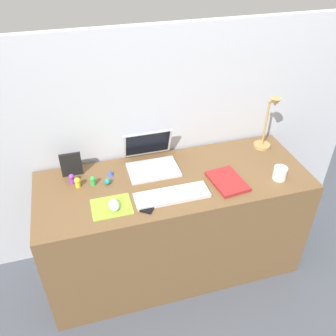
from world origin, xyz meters
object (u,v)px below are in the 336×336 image
toy_figurine_yellow (77,182)px  toy_figurine_teal (107,181)px  laptop (151,158)px  toy_figurine_blue (111,173)px  keyboard (172,195)px  toy_figurine_green (93,181)px  cell_phone (150,205)px  toy_figurine_purple (72,179)px  coffee_mug (280,173)px  desk_lamp (268,125)px  notebook_pad (227,181)px  mouse (114,205)px  picture_frame (71,165)px

toy_figurine_yellow → toy_figurine_teal: bearing=-7.7°
laptop → toy_figurine_blue: (-0.25, -0.04, -0.03)m
keyboard → toy_figurine_green: toy_figurine_green is taller
cell_phone → toy_figurine_purple: size_ratio=2.10×
coffee_mug → desk_lamp: bearing=77.6°
cell_phone → coffee_mug: (0.78, 0.02, 0.03)m
toy_figurine_blue → notebook_pad: bearing=-21.9°
desk_lamp → toy_figurine_purple: bearing=-178.9°
mouse → picture_frame: picture_frame is taller
mouse → notebook_pad: 0.66m
desk_lamp → picture_frame: (-1.22, 0.05, -0.10)m
desk_lamp → toy_figurine_teal: desk_lamp is taller
keyboard → toy_figurine_teal: size_ratio=10.94×
cell_phone → toy_figurine_yellow: bearing=177.7°
mouse → toy_figurine_teal: size_ratio=2.56×
coffee_mug → toy_figurine_purple: 1.19m
mouse → toy_figurine_blue: same height
desk_lamp → picture_frame: 1.22m
toy_figurine_purple → toy_figurine_yellow: (0.03, -0.04, 0.00)m
keyboard → mouse: bearing=-179.7°
cell_phone → toy_figurine_teal: toy_figurine_teal is taller
mouse → notebook_pad: mouse is taller
coffee_mug → toy_figurine_green: coffee_mug is taller
desk_lamp → toy_figurine_green: (-1.11, -0.07, -0.15)m
picture_frame → laptop: bearing=-3.6°
toy_figurine_blue → toy_figurine_teal: 0.08m
keyboard → toy_figurine_yellow: bearing=154.7°
laptop → notebook_pad: bearing=-37.4°
picture_frame → toy_figurine_purple: size_ratio=2.46×
toy_figurine_blue → toy_figurine_teal: bearing=-111.1°
toy_figurine_yellow → notebook_pad: bearing=-13.5°
coffee_mug → toy_figurine_blue: 0.98m
keyboard → notebook_pad: (0.34, 0.03, 0.00)m
cell_phone → toy_figurine_green: (-0.27, 0.26, 0.02)m
cell_phone → toy_figurine_purple: 0.49m
mouse → toy_figurine_green: bearing=110.1°
notebook_pad → toy_figurine_blue: bearing=151.5°
coffee_mug → mouse: bearing=179.2°
toy_figurine_teal → toy_figurine_green: bearing=167.6°
toy_figurine_green → toy_figurine_purple: bearing=156.8°
picture_frame → desk_lamp: bearing=-2.5°
mouse → picture_frame: size_ratio=0.64×
toy_figurine_yellow → keyboard: bearing=-25.3°
desk_lamp → mouse: bearing=-163.8°
laptop → toy_figurine_green: laptop is taller
desk_lamp → toy_figurine_purple: 1.24m
picture_frame → toy_figurine_teal: (0.18, -0.14, -0.06)m
cell_phone → toy_figurine_green: size_ratio=2.24×
picture_frame → toy_figurine_yellow: 0.13m
keyboard → toy_figurine_teal: 0.38m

